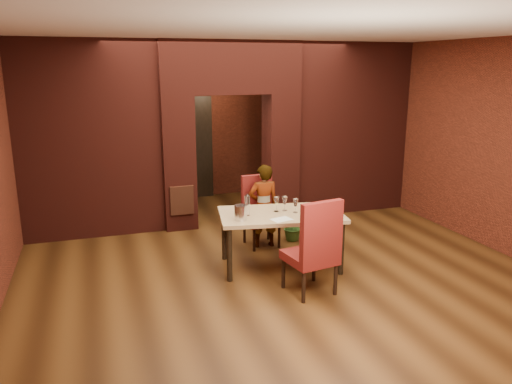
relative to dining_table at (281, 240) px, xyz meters
The scene contains 24 objects.
floor 0.49m from the dining_table, 109.04° to the left, with size 8.00×8.00×0.00m, color #4B2C12.
ceiling 2.82m from the dining_table, 109.04° to the left, with size 7.00×8.00×0.04m, color silver.
wall_back 4.44m from the dining_table, 91.26° to the left, with size 7.00×0.04×3.20m, color maroon.
wall_front 3.92m from the dining_table, 91.44° to the right, with size 7.00×0.04×3.20m, color maroon.
wall_right 3.62m from the dining_table, ahead, with size 0.04×8.00×3.20m, color maroon.
pillar_left 2.61m from the dining_table, 114.68° to the left, with size 0.55×0.55×2.30m, color maroon.
pillar_right 2.54m from the dining_table, 69.36° to the left, with size 0.55×0.55×2.30m, color maroon.
lintel 3.27m from the dining_table, 92.37° to the left, with size 2.45×0.55×0.90m, color maroon.
wing_wall_left 3.56m from the dining_table, 137.23° to the left, with size 2.27×0.35×3.20m, color maroon.
wing_wall_right 3.43m from the dining_table, 45.05° to the left, with size 2.27×0.35×3.20m, color maroon.
vent_panel 2.24m from the dining_table, 117.83° to the left, with size 0.40×0.03×0.50m, color brown.
rear_door 4.29m from the dining_table, 96.69° to the left, with size 0.90×0.08×2.10m, color black.
rear_door_frame 4.25m from the dining_table, 96.75° to the left, with size 1.02×0.04×2.22m, color black.
dining_table is the anchor object (origin of this frame).
chair_far 0.92m from the dining_table, 88.46° to the left, with size 0.50×0.50×1.10m, color maroon.
chair_near 0.90m from the dining_table, 86.46° to the right, with size 0.56×0.56×1.24m, color maroon.
person_seated 0.90m from the dining_table, 87.34° to the left, with size 0.48×0.32×1.32m, color white.
wine_glass_a 0.51m from the dining_table, 112.96° to the left, with size 0.08×0.08×0.21m, color silver, non-canonical shape.
wine_glass_b 0.52m from the dining_table, 44.26° to the left, with size 0.08×0.08×0.21m, color white, non-canonical shape.
wine_glass_c 0.54m from the dining_table, 13.50° to the right, with size 0.08×0.08×0.20m, color silver, non-canonical shape.
tasting_sheet 0.50m from the dining_table, 109.50° to the right, with size 0.27×0.20×0.00m, color silver.
wine_bucket 0.81m from the dining_table, 167.59° to the right, with size 0.17×0.17×0.20m, color silver.
water_bottle 0.73m from the dining_table, behind, with size 0.07×0.07×0.30m, color white.
potted_plant 1.15m from the dining_table, 59.30° to the left, with size 0.42×0.36×0.47m, color #325D24.
Camera 1 is at (-2.31, -6.47, 2.79)m, focal length 35.00 mm.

